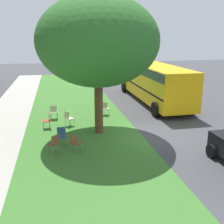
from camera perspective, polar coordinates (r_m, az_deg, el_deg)
The scene contains 11 objects.
ground at distance 14.11m, azimuth 7.17°, elevation -4.95°, with size 80.00×80.00×0.00m, color #424247.
grass_verge at distance 13.45m, azimuth -5.91°, elevation -5.95°, with size 48.00×6.00×0.01m, color #3D752D.
street_tree at distance 13.56m, azimuth -3.03°, elevation 14.69°, with size 6.03×6.03×6.95m.
chair_0 at distance 15.45m, azimuth -9.24°, elevation -1.13°, with size 0.57×0.57×0.88m.
chair_1 at distance 11.91m, azimuth -7.82°, elevation -6.32°, with size 0.58×0.58×0.88m.
chair_2 at distance 11.98m, azimuth -12.24°, elevation -6.40°, with size 0.59×0.59×0.88m.
chair_3 at distance 12.82m, azimuth -10.66°, elevation -4.80°, with size 0.43×0.42×0.88m.
chair_4 at distance 16.91m, azimuth -12.27°, elevation 0.20°, with size 0.45×0.45×0.88m.
chair_5 at distance 17.37m, azimuth -1.46°, elevation 0.98°, with size 0.58×0.58×0.88m.
chair_6 at distance 15.32m, azimuth -13.51°, elevation -1.53°, with size 0.46×0.47×0.88m.
school_bus at distance 21.08m, azimuth 8.69°, elevation 6.91°, with size 10.40×2.80×2.88m.
Camera 1 is at (-12.43, 4.42, 5.00)m, focal length 43.06 mm.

